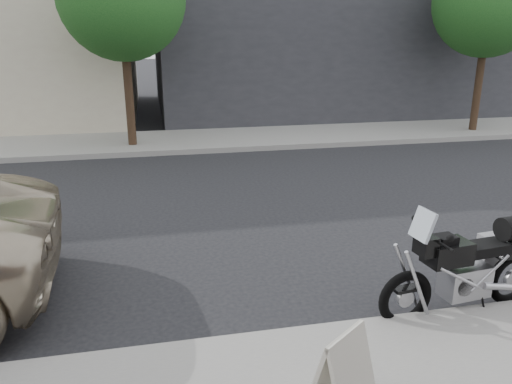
# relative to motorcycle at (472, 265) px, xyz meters

# --- Properties ---
(ground) EXTENTS (120.00, 120.00, 0.00)m
(ground) POSITION_rel_motorcycle_xyz_m (2.14, -3.86, -0.60)
(ground) COLOR black
(ground) RESTS_ON ground
(far_sidewalk) EXTENTS (44.00, 3.00, 0.15)m
(far_sidewalk) POSITION_rel_motorcycle_xyz_m (2.14, -10.36, -0.53)
(far_sidewalk) COLOR gray
(far_sidewalk) RESTS_ON ground
(far_building_dark) EXTENTS (16.00, 11.00, 7.00)m
(far_building_dark) POSITION_rel_motorcycle_xyz_m (-4.86, -17.36, 2.90)
(far_building_dark) COLOR #29292F
(far_building_dark) RESTS_ON ground
(street_tree_left) EXTENTS (3.40, 3.40, 5.70)m
(street_tree_left) POSITION_rel_motorcycle_xyz_m (-6.86, -9.86, 3.54)
(street_tree_left) COLOR #362518
(street_tree_left) RESTS_ON far_sidewalk
(motorcycle) EXTENTS (2.20, 0.86, 1.39)m
(motorcycle) POSITION_rel_motorcycle_xyz_m (0.00, 0.00, 0.00)
(motorcycle) COLOR black
(motorcycle) RESTS_ON ground
(sandwich_sign) EXTENTS (0.70, 0.69, 0.83)m
(sandwich_sign) POSITION_rel_motorcycle_xyz_m (2.22, 1.54, -0.04)
(sandwich_sign) COLOR beige
(sandwich_sign) RESTS_ON near_sidewalk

